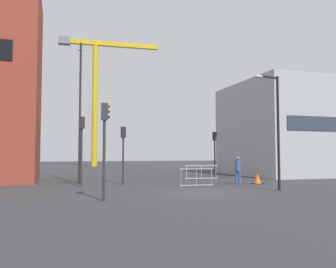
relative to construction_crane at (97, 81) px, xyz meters
The scene contains 13 objects.
ground 41.28m from the construction_crane, 88.21° to the right, with size 160.00×160.00×0.00m, color #333335.
office_block 33.49m from the construction_crane, 59.67° to the right, with size 13.12×10.28×8.34m.
construction_crane is the anchor object (origin of this frame).
streetlamp_tall 32.78m from the construction_crane, 97.91° to the right, with size 0.44×1.43×9.34m.
streetlamp_short 40.84m from the construction_crane, 82.36° to the right, with size 1.50×0.34×6.08m.
traffic_light_corner 35.73m from the construction_crane, 97.38° to the right, with size 0.36×0.37×4.14m.
traffic_light_near 31.30m from the construction_crane, 76.61° to the right, with size 0.30×0.39×3.77m.
traffic_light_median 42.22m from the construction_crane, 95.48° to the right, with size 0.38×0.26×4.03m.
traffic_light_far 35.11m from the construction_crane, 93.07° to the right, with size 0.36×0.38×3.64m.
pedestrian_walking 37.47m from the construction_crane, 81.20° to the right, with size 0.34×0.34×1.76m.
safety_barrier_mid_span 38.40m from the construction_crane, 86.78° to the right, with size 2.12×0.06×1.08m.
safety_barrier_left_run 33.72m from the construction_crane, 81.51° to the right, with size 2.56×0.27×1.08m.
traffic_cone_orange 38.29m from the construction_crane, 79.47° to the right, with size 0.68×0.68×0.69m.
Camera 1 is at (-6.95, -16.08, 1.91)m, focal length 37.20 mm.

